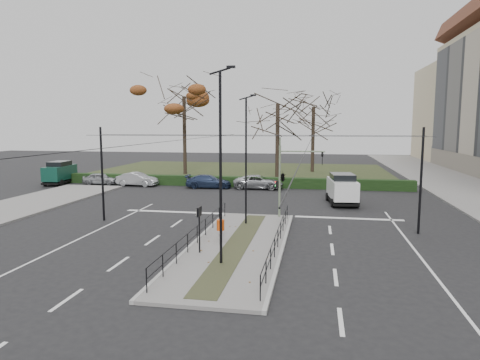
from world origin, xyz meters
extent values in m
plane|color=black|center=(0.00, 0.00, 0.00)|extent=(140.00, 140.00, 0.00)
cube|color=slate|center=(0.00, -2.50, 0.07)|extent=(4.40, 15.00, 0.14)
cube|color=slate|center=(18.00, 22.00, 0.07)|extent=(8.00, 90.00, 0.14)
cube|color=#253018|center=(-6.00, 32.00, 0.05)|extent=(38.00, 26.00, 0.10)
cube|color=black|center=(-6.00, 18.60, 0.50)|extent=(38.00, 1.00, 1.00)
cylinder|color=black|center=(-2.05, -9.20, 0.59)|extent=(0.04, 0.04, 0.90)
cylinder|color=black|center=(-2.05, 4.00, 0.59)|extent=(0.04, 0.04, 0.90)
cylinder|color=black|center=(2.05, -9.20, 0.59)|extent=(0.04, 0.04, 0.90)
cylinder|color=black|center=(2.05, 4.00, 0.59)|extent=(0.04, 0.04, 0.90)
cylinder|color=black|center=(-2.05, -2.60, 1.04)|extent=(0.04, 13.20, 0.04)
cylinder|color=black|center=(2.05, -2.60, 1.04)|extent=(0.04, 13.20, 0.04)
cylinder|color=black|center=(-9.60, 2.00, 3.00)|extent=(0.14, 0.14, 6.00)
cylinder|color=black|center=(9.60, 2.00, 3.00)|extent=(0.14, 0.14, 6.00)
cylinder|color=black|center=(0.00, 1.00, 5.50)|extent=(20.00, 0.02, 0.02)
cylinder|color=black|center=(0.00, 3.00, 5.50)|extent=(20.00, 0.02, 0.02)
cylinder|color=black|center=(-3.50, -2.00, 5.30)|extent=(0.02, 34.00, 0.02)
cylinder|color=black|center=(3.50, -2.00, 5.30)|extent=(0.02, 34.00, 0.02)
cylinder|color=slate|center=(1.50, 4.50, 2.47)|extent=(0.14, 0.14, 4.66)
cylinder|color=slate|center=(2.93, 4.50, 4.44)|extent=(2.87, 0.09, 0.09)
imported|color=black|center=(4.19, 4.50, 3.99)|extent=(0.14, 0.17, 0.81)
imported|color=black|center=(1.70, 4.50, 2.83)|extent=(0.49, 1.80, 0.72)
cube|color=black|center=(1.34, 4.50, 2.29)|extent=(0.20, 0.14, 0.45)
sphere|color=#FF0C0C|center=(1.25, 4.50, 2.43)|extent=(0.10, 0.10, 0.10)
sphere|color=#0CE533|center=(1.25, 4.50, 2.18)|extent=(0.10, 0.10, 0.10)
cylinder|color=black|center=(-1.05, -1.66, 0.40)|extent=(0.08, 0.08, 0.51)
cylinder|color=#C7420B|center=(-1.05, -1.66, 0.91)|extent=(0.41, 0.41, 0.56)
cylinder|color=black|center=(-1.50, -4.14, 1.17)|extent=(0.07, 0.07, 2.07)
cube|color=black|center=(-1.50, -4.14, 2.11)|extent=(0.10, 0.57, 0.43)
cube|color=beige|center=(-1.56, -4.14, 2.11)|extent=(0.02, 0.50, 0.36)
cylinder|color=black|center=(-0.16, -5.50, 4.23)|extent=(0.12, 0.12, 8.17)
cube|color=black|center=(0.30, -5.50, 8.47)|extent=(0.36, 0.14, 0.10)
cylinder|color=black|center=(-0.33, 2.11, 3.92)|extent=(0.11, 0.11, 7.56)
cube|color=black|center=(0.10, 2.11, 7.85)|extent=(0.33, 0.13, 0.09)
imported|color=#94979B|center=(-18.16, 17.58, 0.61)|extent=(3.70, 1.74, 1.22)
imported|color=#94979B|center=(-13.99, 17.29, 0.68)|extent=(4.24, 1.76, 1.36)
imported|color=#202D4B|center=(-6.55, 17.21, 0.64)|extent=(4.58, 2.19, 1.29)
imported|color=#94979B|center=(-1.65, 17.51, 0.66)|extent=(4.76, 2.21, 1.32)
cube|color=silver|center=(5.84, 10.70, 1.21)|extent=(2.29, 4.51, 1.41)
cube|color=black|center=(5.84, 10.70, 2.05)|extent=(1.93, 2.56, 0.66)
cube|color=black|center=(5.84, 10.70, 0.30)|extent=(2.34, 4.60, 0.18)
cylinder|color=black|center=(6.90, 9.38, 0.33)|extent=(0.29, 0.68, 0.66)
cylinder|color=black|center=(5.09, 9.17, 0.33)|extent=(0.29, 0.68, 0.66)
cylinder|color=black|center=(6.59, 12.22, 0.33)|extent=(0.29, 0.68, 0.66)
cylinder|color=black|center=(4.77, 12.02, 0.33)|extent=(0.29, 0.68, 0.66)
cube|color=#0C3529|center=(-22.55, 17.24, 1.21)|extent=(2.22, 4.75, 1.41)
cube|color=black|center=(-22.55, 17.24, 2.05)|extent=(1.85, 2.69, 0.66)
cube|color=black|center=(-22.55, 17.24, 0.30)|extent=(2.27, 4.85, 0.18)
cylinder|color=black|center=(-21.53, 15.84, 0.33)|extent=(0.30, 0.68, 0.66)
cylinder|color=black|center=(-23.21, 15.64, 0.33)|extent=(0.30, 0.68, 0.66)
cylinder|color=black|center=(-21.88, 18.84, 0.33)|extent=(0.30, 0.68, 0.66)
cylinder|color=black|center=(-23.57, 18.64, 0.33)|extent=(0.30, 0.68, 0.66)
cylinder|color=black|center=(-12.25, 27.76, 4.86)|extent=(0.44, 0.44, 9.51)
ellipsoid|color=brown|center=(-12.25, 27.76, 9.61)|extent=(9.71, 9.71, 5.98)
cylinder|color=black|center=(3.30, 33.20, 4.27)|extent=(0.44, 0.44, 8.34)
cylinder|color=black|center=(-0.48, 24.28, 4.27)|extent=(0.44, 0.44, 8.35)
camera|label=1|loc=(3.84, -23.05, 6.09)|focal=32.00mm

